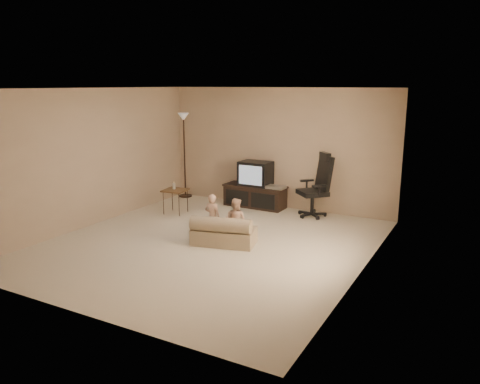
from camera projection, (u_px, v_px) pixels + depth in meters
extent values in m
plane|color=beige|center=(209.00, 244.00, 7.70)|extent=(5.50, 5.50, 0.00)
plane|color=silver|center=(207.00, 88.00, 7.13)|extent=(5.50, 5.50, 0.00)
plane|color=tan|center=(278.00, 148.00, 9.77)|extent=(5.00, 0.00, 5.00)
plane|color=tan|center=(73.00, 209.00, 5.06)|extent=(5.00, 0.00, 5.00)
plane|color=tan|center=(93.00, 157.00, 8.58)|extent=(0.00, 5.50, 5.50)
plane|color=tan|center=(366.00, 185.00, 6.26)|extent=(0.00, 5.50, 5.50)
cube|color=black|center=(255.00, 197.00, 9.97)|extent=(1.31, 0.49, 0.42)
cube|color=black|center=(255.00, 186.00, 9.92)|extent=(1.35, 0.53, 0.04)
cube|color=black|center=(237.00, 198.00, 9.92)|extent=(0.54, 0.03, 0.32)
cube|color=black|center=(263.00, 201.00, 9.62)|extent=(0.54, 0.03, 0.32)
cube|color=black|center=(256.00, 173.00, 9.88)|extent=(0.66, 0.48, 0.51)
cube|color=white|center=(250.00, 175.00, 9.67)|extent=(0.53, 0.02, 0.40)
cube|color=#BCBCBF|center=(276.00, 187.00, 9.62)|extent=(0.38, 0.27, 0.06)
cylinder|color=black|center=(312.00, 204.00, 9.23)|extent=(0.07, 0.07, 0.40)
cube|color=black|center=(312.00, 193.00, 9.18)|extent=(0.71, 0.71, 0.09)
cube|color=black|center=(324.00, 173.00, 9.16)|extent=(0.47, 0.47, 0.71)
cube|color=black|center=(325.00, 157.00, 9.09)|extent=(0.29, 0.28, 0.16)
cube|color=black|center=(307.00, 180.00, 9.39)|extent=(0.25, 0.25, 0.04)
cube|color=black|center=(319.00, 186.00, 8.88)|extent=(0.25, 0.25, 0.04)
cube|color=brown|center=(175.00, 190.00, 9.41)|extent=(0.49, 0.49, 0.03)
cylinder|color=black|center=(163.00, 203.00, 9.37)|extent=(0.01, 0.01, 0.49)
cylinder|color=black|center=(179.00, 205.00, 9.24)|extent=(0.01, 0.01, 0.49)
cylinder|color=black|center=(172.00, 199.00, 9.69)|extent=(0.01, 0.01, 0.49)
cylinder|color=black|center=(187.00, 201.00, 9.56)|extent=(0.01, 0.01, 0.49)
cylinder|color=beige|center=(174.00, 186.00, 9.44)|extent=(0.06, 0.06, 0.12)
cone|color=beige|center=(174.00, 182.00, 9.42)|extent=(0.05, 0.05, 0.04)
cylinder|color=black|center=(186.00, 196.00, 10.93)|extent=(0.30, 0.30, 0.03)
cylinder|color=black|center=(185.00, 157.00, 10.72)|extent=(0.03, 0.03, 1.83)
cone|color=beige|center=(183.00, 117.00, 10.51)|extent=(0.26, 0.26, 0.17)
cube|color=tan|center=(224.00, 236.00, 7.67)|extent=(1.11, 0.77, 0.26)
cylinder|color=tan|center=(221.00, 225.00, 7.45)|extent=(1.02, 0.47, 0.24)
imported|color=tan|center=(213.00, 217.00, 7.84)|extent=(0.29, 0.21, 0.78)
imported|color=tan|center=(235.00, 221.00, 7.63)|extent=(0.37, 0.21, 0.77)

